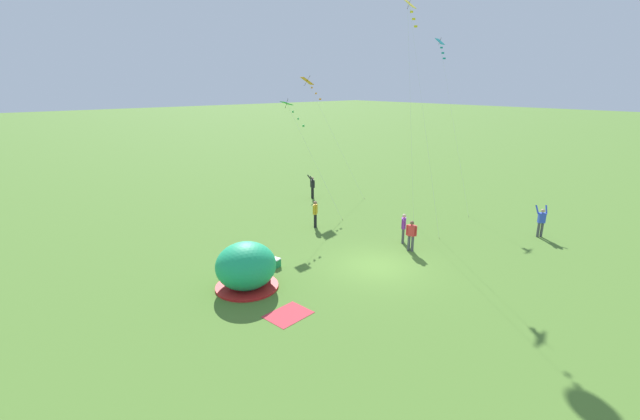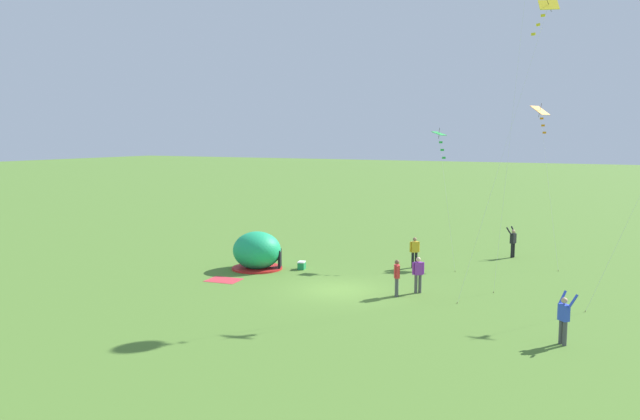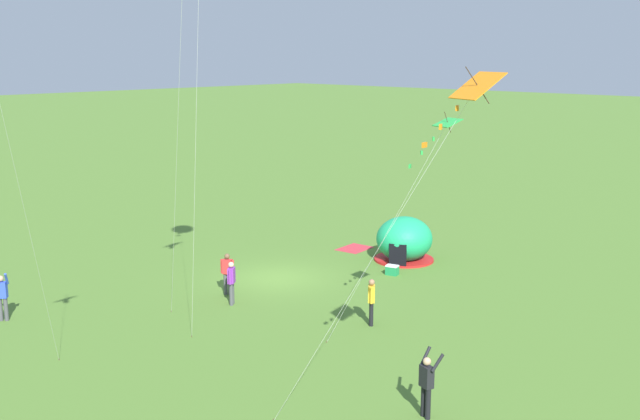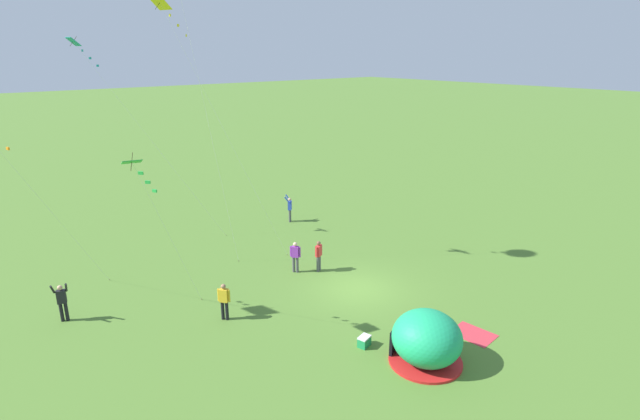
{
  "view_description": "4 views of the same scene",
  "coord_description": "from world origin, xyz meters",
  "px_view_note": "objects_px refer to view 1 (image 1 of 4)",
  "views": [
    {
      "loc": [
        -14.97,
        -13.06,
        8.8
      ],
      "look_at": [
        -0.86,
        3.33,
        2.34
      ],
      "focal_mm": 24.0,
      "sensor_mm": 36.0,
      "label": 1
    },
    {
      "loc": [
        12.72,
        -26.49,
        7.41
      ],
      "look_at": [
        -1.57,
        1.06,
        3.69
      ],
      "focal_mm": 35.0,
      "sensor_mm": 36.0,
      "label": 2
    },
    {
      "loc": [
        21.37,
        22.87,
        9.64
      ],
      "look_at": [
        2.22,
        4.68,
        4.07
      ],
      "focal_mm": 42.0,
      "sensor_mm": 36.0,
      "label": 3
    },
    {
      "loc": [
        -16.29,
        15.75,
        11.39
      ],
      "look_at": [
        2.95,
        0.02,
        3.43
      ],
      "focal_mm": 28.0,
      "sensor_mm": 36.0,
      "label": 4
    }
  ],
  "objects_px": {
    "person_strolling": "(404,227)",
    "kite_teal": "(441,49)",
    "kite_orange": "(309,84)",
    "popup_tent": "(246,267)",
    "person_watching_sky": "(315,213)",
    "person_center_field": "(411,234)",
    "person_arms_raised": "(541,221)",
    "kite_green": "(291,110)",
    "person_with_toddler": "(312,186)",
    "kite_yellow": "(411,11)",
    "cooler_box": "(275,262)"
  },
  "relations": [
    {
      "from": "person_strolling",
      "to": "kite_teal",
      "type": "distance_m",
      "value": 16.69
    },
    {
      "from": "kite_orange",
      "to": "popup_tent",
      "type": "bearing_deg",
      "value": -138.69
    },
    {
      "from": "person_watching_sky",
      "to": "person_strolling",
      "type": "xyz_separation_m",
      "value": [
        2.01,
        -5.38,
        0.0
      ]
    },
    {
      "from": "person_center_field",
      "to": "person_watching_sky",
      "type": "bearing_deg",
      "value": 101.74
    },
    {
      "from": "person_strolling",
      "to": "person_arms_raised",
      "type": "distance_m",
      "value": 8.37
    },
    {
      "from": "person_arms_raised",
      "to": "kite_green",
      "type": "xyz_separation_m",
      "value": [
        -8.51,
        13.0,
        6.13
      ]
    },
    {
      "from": "person_center_field",
      "to": "person_with_toddler",
      "type": "xyz_separation_m",
      "value": [
        3.03,
        11.98,
        0.03
      ]
    },
    {
      "from": "kite_orange",
      "to": "kite_green",
      "type": "relative_size",
      "value": 1.19
    },
    {
      "from": "person_watching_sky",
      "to": "kite_teal",
      "type": "xyz_separation_m",
      "value": [
        13.52,
        0.87,
        10.35
      ]
    },
    {
      "from": "person_center_field",
      "to": "kite_yellow",
      "type": "relative_size",
      "value": 0.12
    },
    {
      "from": "kite_teal",
      "to": "kite_yellow",
      "type": "distance_m",
      "value": 7.42
    },
    {
      "from": "person_center_field",
      "to": "cooler_box",
      "type": "bearing_deg",
      "value": 155.16
    },
    {
      "from": "person_arms_raised",
      "to": "kite_green",
      "type": "height_order",
      "value": "kite_green"
    },
    {
      "from": "kite_teal",
      "to": "kite_orange",
      "type": "height_order",
      "value": "kite_teal"
    },
    {
      "from": "person_watching_sky",
      "to": "person_strolling",
      "type": "distance_m",
      "value": 5.74
    },
    {
      "from": "person_strolling",
      "to": "kite_green",
      "type": "relative_size",
      "value": 0.22
    },
    {
      "from": "kite_orange",
      "to": "kite_green",
      "type": "xyz_separation_m",
      "value": [
        -5.0,
        -4.21,
        -1.54
      ]
    },
    {
      "from": "kite_yellow",
      "to": "kite_green",
      "type": "distance_m",
      "value": 9.63
    },
    {
      "from": "popup_tent",
      "to": "kite_green",
      "type": "height_order",
      "value": "kite_green"
    },
    {
      "from": "kite_teal",
      "to": "kite_green",
      "type": "relative_size",
      "value": 1.55
    },
    {
      "from": "kite_green",
      "to": "person_center_field",
      "type": "bearing_deg",
      "value": -84.59
    },
    {
      "from": "popup_tent",
      "to": "kite_yellow",
      "type": "relative_size",
      "value": 0.2
    },
    {
      "from": "popup_tent",
      "to": "kite_teal",
      "type": "height_order",
      "value": "kite_teal"
    },
    {
      "from": "kite_green",
      "to": "kite_teal",
      "type": "bearing_deg",
      "value": -9.06
    },
    {
      "from": "person_center_field",
      "to": "kite_green",
      "type": "bearing_deg",
      "value": 95.41
    },
    {
      "from": "person_center_field",
      "to": "kite_teal",
      "type": "xyz_separation_m",
      "value": [
        12.18,
        7.31,
        10.35
      ]
    },
    {
      "from": "person_watching_sky",
      "to": "person_center_field",
      "type": "bearing_deg",
      "value": -78.26
    },
    {
      "from": "person_with_toddler",
      "to": "kite_yellow",
      "type": "distance_m",
      "value": 14.11
    },
    {
      "from": "person_strolling",
      "to": "kite_yellow",
      "type": "xyz_separation_m",
      "value": [
        4.65,
        4.02,
        12.12
      ]
    },
    {
      "from": "person_center_field",
      "to": "person_arms_raised",
      "type": "relative_size",
      "value": 0.91
    },
    {
      "from": "person_arms_raised",
      "to": "kite_teal",
      "type": "bearing_deg",
      "value": 67.33
    },
    {
      "from": "cooler_box",
      "to": "kite_yellow",
      "type": "height_order",
      "value": "kite_yellow"
    },
    {
      "from": "person_center_field",
      "to": "kite_yellow",
      "type": "distance_m",
      "value": 14.18
    },
    {
      "from": "cooler_box",
      "to": "person_center_field",
      "type": "distance_m",
      "value": 7.5
    },
    {
      "from": "person_with_toddler",
      "to": "kite_orange",
      "type": "xyz_separation_m",
      "value": [
        1.08,
        1.63,
        7.68
      ]
    },
    {
      "from": "person_with_toddler",
      "to": "kite_yellow",
      "type": "xyz_separation_m",
      "value": [
        2.29,
        -6.91,
        12.08
      ]
    },
    {
      "from": "kite_orange",
      "to": "kite_teal",
      "type": "bearing_deg",
      "value": -37.96
    },
    {
      "from": "cooler_box",
      "to": "kite_orange",
      "type": "bearing_deg",
      "value": 43.92
    },
    {
      "from": "person_center_field",
      "to": "person_watching_sky",
      "type": "height_order",
      "value": "same"
    },
    {
      "from": "person_arms_raised",
      "to": "kite_teal",
      "type": "height_order",
      "value": "kite_teal"
    },
    {
      "from": "cooler_box",
      "to": "kite_green",
      "type": "xyz_separation_m",
      "value": [
        5.88,
        6.26,
        6.91
      ]
    },
    {
      "from": "kite_teal",
      "to": "kite_orange",
      "type": "bearing_deg",
      "value": 142.04
    },
    {
      "from": "kite_teal",
      "to": "kite_green",
      "type": "bearing_deg",
      "value": 170.94
    },
    {
      "from": "kite_teal",
      "to": "kite_green",
      "type": "height_order",
      "value": "kite_teal"
    },
    {
      "from": "person_center_field",
      "to": "person_with_toddler",
      "type": "height_order",
      "value": "person_with_toddler"
    },
    {
      "from": "kite_green",
      "to": "person_arms_raised",
      "type": "bearing_deg",
      "value": -56.79
    },
    {
      "from": "person_arms_raised",
      "to": "kite_teal",
      "type": "xyz_separation_m",
      "value": [
        4.56,
        10.92,
        10.32
      ]
    },
    {
      "from": "popup_tent",
      "to": "person_with_toddler",
      "type": "xyz_separation_m",
      "value": [
        12.05,
        9.91,
        0.0
      ]
    },
    {
      "from": "person_watching_sky",
      "to": "kite_yellow",
      "type": "height_order",
      "value": "kite_yellow"
    },
    {
      "from": "kite_yellow",
      "to": "kite_green",
      "type": "relative_size",
      "value": 1.76
    }
  ]
}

